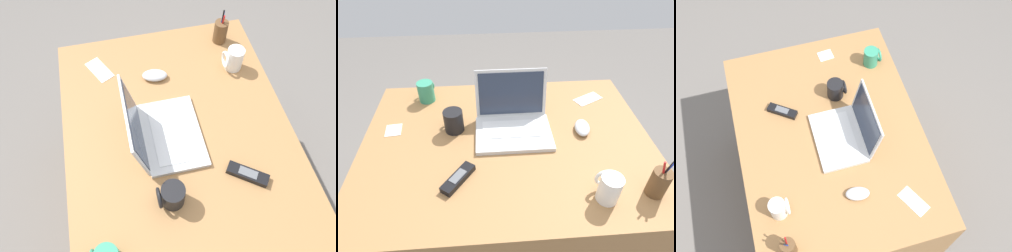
% 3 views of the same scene
% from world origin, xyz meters
% --- Properties ---
extents(ground_plane, '(6.00, 6.00, 0.00)m').
position_xyz_m(ground_plane, '(0.00, 0.00, 0.00)').
color(ground_plane, slate).
extents(desk, '(1.19, 0.88, 0.76)m').
position_xyz_m(desk, '(0.00, 0.00, 0.38)').
color(desk, '#9E7042').
rests_on(desk, ground).
extents(laptop, '(0.31, 0.27, 0.23)m').
position_xyz_m(laptop, '(0.03, 0.07, 0.80)').
color(laptop, silver).
rests_on(laptop, desk).
extents(computer_mouse, '(0.08, 0.12, 0.03)m').
position_xyz_m(computer_mouse, '(0.32, 0.04, 0.77)').
color(computer_mouse, silver).
rests_on(computer_mouse, desk).
extents(coffee_mug_white, '(0.07, 0.08, 0.10)m').
position_xyz_m(coffee_mug_white, '(0.31, -0.31, 0.81)').
color(coffee_mug_white, white).
rests_on(coffee_mug_white, desk).
extents(coffee_mug_tall, '(0.08, 0.09, 0.10)m').
position_xyz_m(coffee_mug_tall, '(-0.37, 0.32, 0.81)').
color(coffee_mug_tall, '#338C6B').
rests_on(coffee_mug_tall, desk).
extents(coffee_mug_spare, '(0.08, 0.09, 0.10)m').
position_xyz_m(coffee_mug_spare, '(-0.22, 0.09, 0.81)').
color(coffee_mug_spare, black).
rests_on(coffee_mug_spare, desk).
extents(cordless_phone, '(0.12, 0.15, 0.03)m').
position_xyz_m(cordless_phone, '(-0.19, -0.20, 0.77)').
color(cordless_phone, black).
rests_on(cordless_phone, desk).
extents(pen_holder, '(0.06, 0.06, 0.16)m').
position_xyz_m(pen_holder, '(0.48, -0.30, 0.81)').
color(pen_holder, brown).
rests_on(pen_holder, desk).
extents(paper_note_near_laptop, '(0.15, 0.12, 0.00)m').
position_xyz_m(paper_note_near_laptop, '(0.42, 0.27, 0.76)').
color(paper_note_near_laptop, white).
rests_on(paper_note_near_laptop, desk).
extents(paper_note_left, '(0.07, 0.08, 0.00)m').
position_xyz_m(paper_note_left, '(-0.48, 0.10, 0.76)').
color(paper_note_left, white).
rests_on(paper_note_left, desk).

